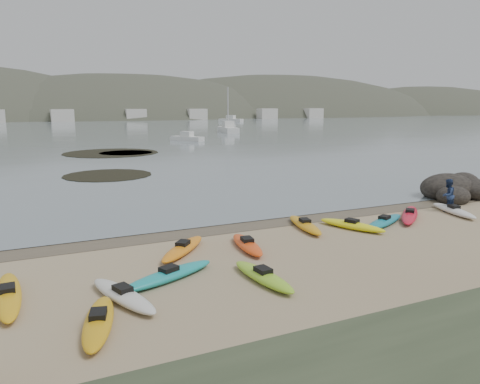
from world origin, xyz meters
TOP-DOWN VIEW (x-y plane):
  - ground at (0.00, 0.00)m, footprint 600.00×600.00m
  - wet_sand at (0.00, -0.30)m, footprint 60.00×60.00m
  - water at (0.00, 300.00)m, footprint 1200.00×1200.00m
  - kayaks at (-0.39, -4.36)m, footprint 21.61×9.20m
  - person_east at (10.81, -2.39)m, footprint 0.98×0.84m
  - rock_cluster at (14.60, 0.13)m, footprint 5.24×3.85m
  - kelp_mats at (-0.09, 31.14)m, footprint 12.16×26.16m
  - moored_boats at (1.76, 82.13)m, footprint 108.66×86.00m
  - far_hills at (39.38, 193.97)m, footprint 550.00×135.00m
  - far_town at (6.00, 145.00)m, footprint 199.00×5.00m

SIDE VIEW (x-z plane):
  - far_hills at x=39.38m, z-range -55.93..24.07m
  - ground at x=0.00m, z-range 0.00..0.00m
  - wet_sand at x=0.00m, z-range 0.00..0.00m
  - water at x=0.00m, z-range 0.01..0.01m
  - kelp_mats at x=-0.09m, z-range 0.01..0.05m
  - kayaks at x=-0.39m, z-range 0.00..0.34m
  - rock_cluster at x=14.60m, z-range -0.64..1.11m
  - moored_boats at x=1.76m, z-range -0.07..1.24m
  - person_east at x=10.81m, z-range 0.00..1.72m
  - far_town at x=6.00m, z-range 0.00..4.00m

